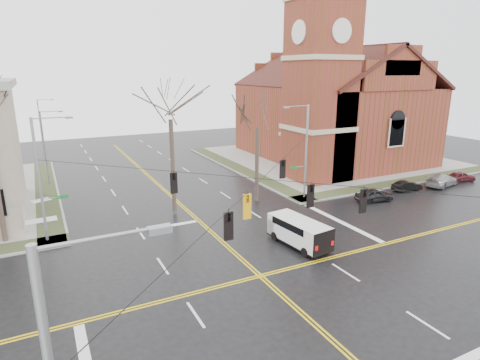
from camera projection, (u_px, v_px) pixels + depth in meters
name	position (u px, v px, depth m)	size (l,w,h in m)	color
ground	(260.00, 276.00, 24.65)	(120.00, 120.00, 0.00)	black
sidewalks	(260.00, 275.00, 24.63)	(80.00, 80.00, 0.17)	gray
road_markings	(260.00, 276.00, 24.65)	(100.00, 100.00, 0.01)	gold
church	(329.00, 99.00, 54.51)	(24.28, 27.48, 27.50)	brown
signal_pole_ne	(305.00, 149.00, 38.16)	(2.75, 0.22, 9.00)	gray
signal_pole_nw	(42.00, 177.00, 28.32)	(2.75, 0.22, 9.00)	gray
span_wires	(262.00, 179.00, 23.01)	(23.02, 23.02, 0.03)	black
traffic_signals	(267.00, 194.00, 22.63)	(8.21, 8.26, 1.30)	black
streetlight_north_a	(46.00, 145.00, 42.94)	(2.30, 0.20, 8.00)	gray
streetlight_north_b	(41.00, 124.00, 60.15)	(2.30, 0.20, 8.00)	gray
cargo_van	(297.00, 230.00, 28.83)	(2.56, 5.26, 1.92)	white
parked_car_a	(374.00, 195.00, 38.53)	(1.49, 3.71, 1.27)	black
parked_car_b	(407.00, 186.00, 41.89)	(1.13, 3.24, 1.07)	black
parked_car_c	(442.00, 180.00, 43.64)	(1.87, 4.60, 1.34)	gray
parked_car_d	(461.00, 176.00, 45.53)	(1.34, 3.32, 1.13)	#50161E
tree_nw_near	(170.00, 113.00, 33.17)	(4.00, 4.00, 12.18)	#382C23
tree_ne	(257.00, 122.00, 36.54)	(4.00, 4.00, 10.57)	#382C23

